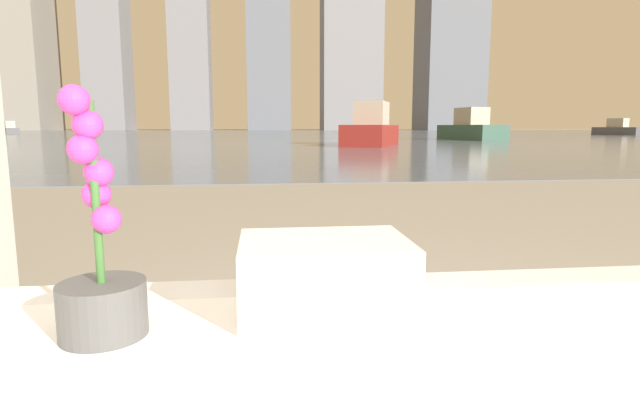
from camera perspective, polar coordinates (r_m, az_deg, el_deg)
name	(u,v)px	position (r m, az deg, el deg)	size (l,w,h in m)	color
potted_orchid	(100,271)	(0.80, -23.84, -7.39)	(0.12, 0.12, 0.36)	#4C4C4C
towel_stack	(324,274)	(0.85, 0.49, -8.46)	(0.28, 0.21, 0.12)	silver
harbor_water	(265,133)	(61.99, -6.32, 7.59)	(180.00, 110.00, 0.01)	slate
harbor_boat_0	(617,129)	(56.67, 30.84, 6.97)	(3.07, 4.47, 1.59)	#4C4C51
harbor_boat_2	(471,129)	(31.85, 16.87, 7.82)	(2.55, 5.36, 1.93)	#335647
harbor_boat_4	(372,130)	(21.60, 5.91, 7.96)	(3.45, 5.19, 1.84)	maroon
harbor_boat_5	(10,129)	(66.66, -31.94, 6.87)	(3.19, 3.88, 1.42)	#4C4C51
skyline_tower_4	(351,55)	(120.92, 3.56, 16.18)	(13.66, 8.79, 34.52)	slate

